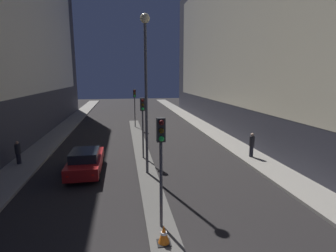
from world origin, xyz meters
TOP-DOWN VIEW (x-y plane):
  - building_right at (12.16, 21.63)m, footprint 6.01×43.26m
  - median_strip at (0.00, 15.30)m, footprint 1.18×28.59m
  - traffic_light_near at (0.00, 4.25)m, footprint 0.32×0.42m
  - traffic_light_mid at (0.00, 13.21)m, footprint 0.32×0.42m
  - traffic_light_far at (0.00, 25.17)m, footprint 0.32×0.42m
  - street_lamp at (0.00, 10.19)m, footprint 0.54×0.54m
  - traffic_cone_near at (-0.07, 3.17)m, footprint 0.49×0.49m
  - car_left_lane at (-3.76, 11.15)m, footprint 1.90×4.71m
  - pedestrian_on_left_sidewalk at (-8.43, 13.33)m, footprint 0.37×0.37m
  - pedestrian_on_right_sidewalk at (7.85, 12.10)m, footprint 0.37×0.37m

SIDE VIEW (x-z plane):
  - median_strip at x=0.00m, z-range 0.00..0.15m
  - traffic_cone_near at x=-0.07m, z-range 0.14..0.83m
  - car_left_lane at x=-3.76m, z-range 0.01..1.56m
  - pedestrian_on_left_sidewalk at x=-8.43m, z-range 0.20..1.78m
  - pedestrian_on_right_sidewalk at x=7.85m, z-range 0.21..1.99m
  - traffic_light_near at x=0.00m, z-range 1.17..5.53m
  - traffic_light_mid at x=0.00m, z-range 1.17..5.53m
  - traffic_light_far at x=0.00m, z-range 1.17..5.53m
  - street_lamp at x=0.00m, z-range 1.82..11.09m
  - building_right at x=12.16m, z-range 0.01..18.97m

